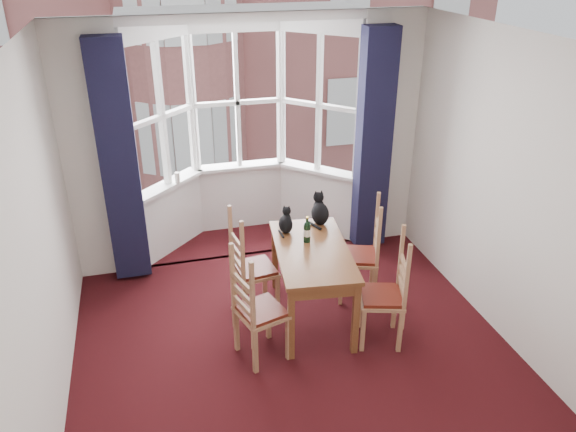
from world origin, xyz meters
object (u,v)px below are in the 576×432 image
object	(u,v)px
chair_left_near	(252,315)
chair_right_near	(391,298)
cat_left	(286,222)
wine_bottle	(307,231)
dining_table	(312,259)
chair_left_far	(246,272)
cat_right	(320,211)
chair_right_far	(367,257)
candle_tall	(177,178)

from	to	relation	value
chair_left_near	chair_right_near	world-z (taller)	same
cat_left	wine_bottle	xyz separation A→B (m)	(0.15, -0.26, 0.02)
dining_table	chair_left_far	world-z (taller)	chair_left_far
cat_right	chair_right_far	bearing A→B (deg)	-34.50
chair_left_far	chair_right_near	xyz separation A→B (m)	(1.21, -0.79, 0.00)
chair_left_near	chair_right_near	distance (m)	1.30
chair_left_near	wine_bottle	world-z (taller)	wine_bottle
dining_table	chair_right_far	distance (m)	0.73
chair_right_far	candle_tall	world-z (taller)	candle_tall
chair_left_near	chair_right_near	xyz separation A→B (m)	(1.30, -0.06, 0.00)
wine_bottle	candle_tall	bearing A→B (deg)	124.23
candle_tall	cat_left	bearing A→B (deg)	-55.00
chair_right_far	candle_tall	distance (m)	2.43
wine_bottle	chair_right_near	bearing A→B (deg)	-47.94
chair_left_far	candle_tall	bearing A→B (deg)	108.63
dining_table	chair_right_far	world-z (taller)	chair_right_far
chair_right_near	chair_left_near	bearing A→B (deg)	177.32
chair_right_far	wine_bottle	xyz separation A→B (m)	(-0.68, -0.06, 0.43)
chair_right_far	candle_tall	size ratio (longest dim) A/B	7.15
chair_left_near	chair_right_far	xyz separation A→B (m)	(1.36, 0.68, 0.00)
chair_right_near	cat_right	size ratio (longest dim) A/B	2.64
dining_table	chair_right_far	bearing A→B (deg)	17.68
chair_right_near	cat_right	bearing A→B (deg)	109.71
chair_left_near	cat_left	distance (m)	1.11
chair_left_far	cat_left	distance (m)	0.63
chair_left_near	candle_tall	size ratio (longest dim) A/B	7.15
chair_left_near	chair_right_near	size ratio (longest dim) A/B	1.00
chair_right_far	cat_left	world-z (taller)	cat_left
chair_left_far	candle_tall	world-z (taller)	candle_tall
chair_left_near	candle_tall	distance (m)	2.34
candle_tall	dining_table	bearing A→B (deg)	-57.92
chair_right_near	cat_left	world-z (taller)	cat_left
chair_left_far	candle_tall	distance (m)	1.68
chair_left_far	chair_right_near	distance (m)	1.45
cat_left	candle_tall	world-z (taller)	cat_left
dining_table	wine_bottle	bearing A→B (deg)	93.65
cat_left	cat_right	distance (m)	0.40
cat_right	candle_tall	size ratio (longest dim) A/B	2.71
dining_table	chair_right_far	size ratio (longest dim) A/B	1.48
dining_table	chair_left_near	bearing A→B (deg)	-145.93
chair_left_far	wine_bottle	distance (m)	0.75
dining_table	chair_left_far	size ratio (longest dim) A/B	1.48
chair_left_far	wine_bottle	world-z (taller)	wine_bottle
chair_left_far	cat_left	bearing A→B (deg)	18.71
dining_table	wine_bottle	xyz separation A→B (m)	(-0.01, 0.15, 0.23)
chair_left_near	chair_right_far	world-z (taller)	same
chair_left_near	candle_tall	bearing A→B (deg)	100.78
chair_left_near	chair_left_far	size ratio (longest dim) A/B	1.00
chair_left_near	chair_right_near	bearing A→B (deg)	-2.68
cat_left	chair_left_far	bearing A→B (deg)	-161.29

